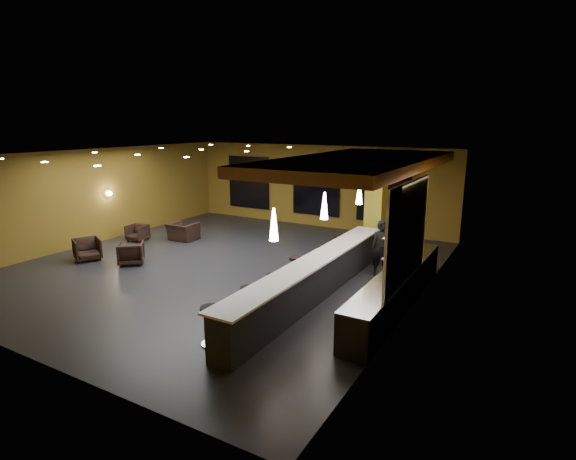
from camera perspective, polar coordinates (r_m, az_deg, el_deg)
The scene contains 35 objects.
floor at distance 14.49m, azimuth -7.90°, elevation -4.68°, with size 12.00×13.00×0.10m, color black.
ceiling at distance 13.80m, azimuth -8.39°, elevation 9.67°, with size 12.00×13.00×0.10m, color black.
wall_back at distance 19.54m, azimuth 3.71°, elevation 5.59°, with size 12.00×0.10×3.50m, color brown.
wall_front at distance 9.88m, azimuth -32.06°, elevation -4.45°, with size 12.00×0.10×3.50m, color brown.
wall_left at distance 18.33m, azimuth -23.33°, elevation 3.97°, with size 0.10×13.00×3.50m, color brown.
wall_right at distance 11.44m, azimuth 16.61°, elevation -0.68°, with size 0.10×13.00×3.50m, color brown.
wood_soffit at distance 12.72m, azimuth 9.08°, elevation 8.47°, with size 3.60×8.00×0.28m, color #B16733.
window_left at distance 21.21m, azimuth -4.99°, elevation 6.06°, with size 2.20×0.06×2.40m, color black.
window_center at distance 19.45m, azimuth 3.57°, elevation 5.40°, with size 2.20×0.06×2.40m, color black.
window_right at distance 18.35m, azimuth 12.03°, elevation 4.64°, with size 2.20×0.06×2.40m, color black.
tile_backsplash at distance 10.46m, azimuth 14.94°, elevation -0.47°, with size 0.06×3.20×2.40m, color white.
bar_counter at distance 11.66m, azimuth 3.42°, elevation -6.28°, with size 0.60×8.00×1.00m, color black.
bar_top at distance 11.49m, azimuth 3.45°, elevation -3.81°, with size 0.78×8.10×0.05m, color white.
prep_counter at distance 11.46m, azimuth 13.62°, elevation -7.39°, with size 0.70×6.00×0.86m, color black.
prep_top at distance 11.31m, azimuth 13.74°, elevation -5.23°, with size 0.72×6.00×0.03m, color silver.
wall_shelf_lower at distance 10.41m, azimuth 13.78°, elevation -2.74°, with size 0.30×1.50×0.03m, color silver.
wall_shelf_upper at distance 10.30m, azimuth 13.92°, elevation -0.34°, with size 0.30×1.50×0.03m, color silver.
column at distance 15.47m, azimuth 11.08°, elevation 3.25°, with size 0.60×0.60×3.50m, color olive.
wall_sconce at distance 18.49m, azimuth -21.79°, elevation 4.35°, with size 0.22×0.22×0.22m, color #FFE5B2.
pendant_0 at distance 9.45m, azimuth -1.82°, elevation 0.70°, with size 0.20×0.20×0.70m, color white.
pendant_1 at distance 11.61m, azimuth 4.64°, elevation 3.09°, with size 0.20×0.20×0.70m, color white.
pendant_2 at distance 13.89m, azimuth 9.05°, elevation 4.69°, with size 0.20×0.20×0.70m, color white.
staff_a at distance 13.45m, azimuth 11.81°, elevation -2.31°, with size 0.61×0.40×1.68m, color black.
staff_b at distance 14.07m, azimuth 13.57°, elevation -2.06°, with size 0.73×0.57×1.51m, color black.
staff_c at distance 14.17m, azimuth 15.02°, elevation -2.06°, with size 0.73×0.48×1.50m, color black.
armchair_a at distance 16.22m, azimuth -24.14°, elevation -2.24°, with size 0.78×0.80×0.73m, color black.
armchair_b at distance 15.26m, azimuth -19.30°, elevation -2.78°, with size 0.77×0.79×0.72m, color black.
armchair_c at distance 18.17m, azimuth -18.58°, elevation -0.32°, with size 0.67×0.69×0.63m, color black.
armchair_d at distance 17.79m, azimuth -13.21°, elevation -0.17°, with size 1.04×0.91×0.68m, color black.
bar_stool_0 at distance 9.42m, azimuth -9.83°, elevation -11.26°, with size 0.42×0.42×0.83m.
bar_stool_1 at distance 10.34m, azimuth -4.99°, elevation -8.79°, with size 0.42×0.42×0.83m.
bar_stool_2 at distance 11.39m, azimuth -1.83°, elevation -6.91°, with size 0.37×0.37×0.74m.
bar_stool_3 at distance 12.63m, azimuth 1.02°, elevation -4.68°, with size 0.40×0.40×0.78m.
bar_stool_4 at distance 13.74m, azimuth 4.61°, elevation -3.11°, with size 0.41×0.41×0.81m.
bar_stool_5 at distance 14.95m, azimuth 6.59°, elevation -1.79°, with size 0.41×0.41×0.81m.
Camera 1 is at (8.47, -10.85, 4.45)m, focal length 28.00 mm.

